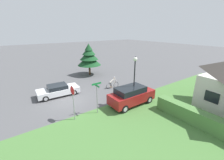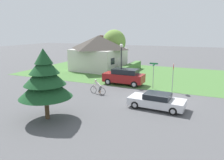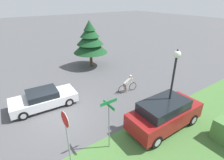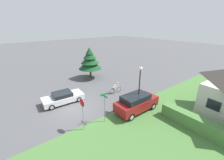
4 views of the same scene
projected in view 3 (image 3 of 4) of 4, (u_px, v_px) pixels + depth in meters
name	position (u px, v px, depth m)	size (l,w,h in m)	color
ground_plane	(61.00, 117.00, 11.50)	(140.00, 140.00, 0.00)	#515154
sedan_left_lane	(44.00, 99.00, 12.36)	(2.17, 4.56, 1.26)	silver
cyclist	(128.00, 84.00, 14.26)	(0.44, 1.78, 1.47)	black
parked_suv_right	(164.00, 114.00, 10.22)	(2.01, 4.70, 1.86)	maroon
stop_sign	(66.00, 129.00, 7.39)	(0.75, 0.07, 2.96)	gray
street_lamp	(174.00, 73.00, 9.34)	(0.40, 0.40, 4.78)	black
street_name_sign	(109.00, 116.00, 8.37)	(0.90, 0.90, 2.85)	gray
conifer_tall_near	(90.00, 40.00, 18.71)	(3.70, 3.70, 5.02)	#4C3823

